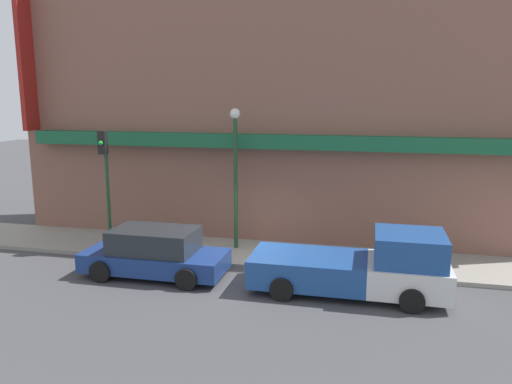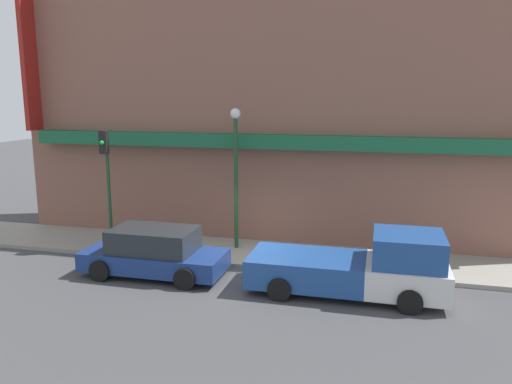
% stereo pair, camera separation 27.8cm
% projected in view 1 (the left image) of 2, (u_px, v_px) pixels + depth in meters
% --- Properties ---
extents(ground_plane, '(80.00, 80.00, 0.00)m').
position_uv_depth(ground_plane, '(245.00, 269.00, 16.21)').
color(ground_plane, '#424244').
extents(sidewalk, '(36.00, 2.84, 0.14)m').
position_uv_depth(sidewalk, '(255.00, 254.00, 17.55)').
color(sidewalk, gray).
rests_on(sidewalk, ground).
extents(building, '(19.80, 3.80, 11.64)m').
position_uv_depth(building, '(272.00, 88.00, 19.23)').
color(building, brown).
rests_on(building, ground).
extents(pickup_truck, '(5.53, 2.26, 1.86)m').
position_uv_depth(pickup_truck, '(362.00, 266.00, 14.08)').
color(pickup_truck, silver).
rests_on(pickup_truck, ground).
extents(parked_car, '(4.45, 2.02, 1.50)m').
position_uv_depth(parked_car, '(155.00, 253.00, 15.51)').
color(parked_car, navy).
rests_on(parked_car, ground).
extents(fire_hydrant, '(0.21, 0.21, 0.67)m').
position_uv_depth(fire_hydrant, '(192.00, 245.00, 17.22)').
color(fire_hydrant, '#196633').
rests_on(fire_hydrant, sidewalk).
extents(street_lamp, '(0.36, 0.36, 4.97)m').
position_uv_depth(street_lamp, '(235.00, 161.00, 17.41)').
color(street_lamp, '#1E4728').
rests_on(street_lamp, sidewalk).
extents(traffic_light, '(0.28, 0.42, 4.20)m').
position_uv_depth(traffic_light, '(105.00, 169.00, 17.53)').
color(traffic_light, '#1E4728').
rests_on(traffic_light, sidewalk).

